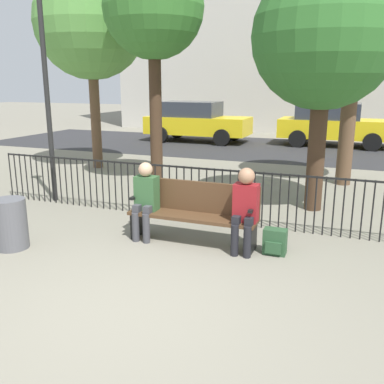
{
  "coord_description": "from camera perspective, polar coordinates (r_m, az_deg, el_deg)",
  "views": [
    {
      "loc": [
        2.21,
        -3.65,
        2.35
      ],
      "look_at": [
        0.0,
        2.0,
        0.8
      ],
      "focal_mm": 40.0,
      "sensor_mm": 36.0,
      "label": 1
    }
  ],
  "objects": [
    {
      "name": "lamp_post",
      "position": [
        9.0,
        -19.09,
        16.01
      ],
      "size": [
        0.28,
        0.28,
        4.21
      ],
      "color": "black",
      "rests_on": "ground"
    },
    {
      "name": "tree_3",
      "position": [
        8.25,
        17.26,
        19.04
      ],
      "size": [
        2.55,
        2.55,
        4.42
      ],
      "color": "#422D1E",
      "rests_on": "ground"
    },
    {
      "name": "tree_1",
      "position": [
        12.47,
        -13.4,
        21.03
      ],
      "size": [
        2.96,
        2.96,
        5.39
      ],
      "color": "brown",
      "rests_on": "ground"
    },
    {
      "name": "parked_car_1",
      "position": [
        17.77,
        0.53,
        9.46
      ],
      "size": [
        4.2,
        1.94,
        1.62
      ],
      "color": "yellow",
      "rests_on": "ground"
    },
    {
      "name": "ground_plane",
      "position": [
        4.87,
        -8.9,
        -14.71
      ],
      "size": [
        80.0,
        80.0,
        0.0
      ],
      "primitive_type": "plane",
      "color": "gray"
    },
    {
      "name": "tree_0",
      "position": [
        10.68,
        21.03,
        19.6
      ],
      "size": [
        2.36,
        2.36,
        4.73
      ],
      "color": "brown",
      "rests_on": "ground"
    },
    {
      "name": "seated_person_1",
      "position": [
        6.0,
        7.09,
        -1.78
      ],
      "size": [
        0.34,
        0.39,
        1.22
      ],
      "color": "black",
      "rests_on": "ground"
    },
    {
      "name": "street_surface",
      "position": [
        15.98,
        13.23,
        5.5
      ],
      "size": [
        24.0,
        6.0,
        0.01
      ],
      "color": "#2B2B2D",
      "rests_on": "ground"
    },
    {
      "name": "backpack",
      "position": [
        6.16,
        10.98,
        -6.55
      ],
      "size": [
        0.32,
        0.23,
        0.37
      ],
      "color": "#284C2D",
      "rests_on": "ground"
    },
    {
      "name": "trash_bin",
      "position": [
        6.74,
        -23.04,
        -3.92
      ],
      "size": [
        0.47,
        0.47,
        0.74
      ],
      "color": "#56565B",
      "rests_on": "ground"
    },
    {
      "name": "parked_car_0",
      "position": [
        17.34,
        18.37,
        8.62
      ],
      "size": [
        4.2,
        1.94,
        1.62
      ],
      "color": "yellow",
      "rests_on": "ground"
    },
    {
      "name": "park_bench",
      "position": [
        6.41,
        0.26,
        -2.43
      ],
      "size": [
        1.95,
        0.45,
        0.92
      ],
      "color": "#4C331E",
      "rests_on": "ground"
    },
    {
      "name": "fence_railing",
      "position": [
        7.33,
        3.01,
        0.17
      ],
      "size": [
        9.01,
        0.03,
        0.95
      ],
      "color": "black",
      "rests_on": "ground"
    },
    {
      "name": "seated_person_0",
      "position": [
        6.55,
        -6.24,
        -0.59
      ],
      "size": [
        0.34,
        0.39,
        1.2
      ],
      "color": "#3D3D42",
      "rests_on": "ground"
    },
    {
      "name": "tree_2",
      "position": [
        10.16,
        -5.15,
        23.05
      ],
      "size": [
        2.23,
        2.23,
        5.07
      ],
      "color": "#422D1E",
      "rests_on": "ground"
    }
  ]
}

